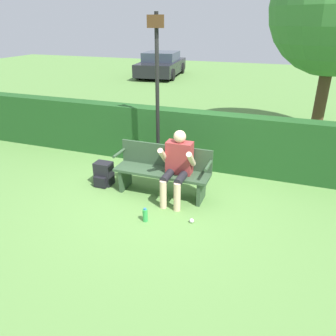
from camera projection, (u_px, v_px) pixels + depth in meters
The scene contains 9 objects.
ground_plane at pixel (162, 194), 5.75m from camera, with size 40.00×40.00×0.00m, color #5B8942.
hedge_back at pixel (186, 138), 6.71m from camera, with size 12.00×0.36×1.15m.
park_bench at pixel (163, 170), 5.62m from camera, with size 1.65×0.45×0.85m.
person_seated at pixel (177, 163), 5.33m from camera, with size 0.56×0.62×1.19m.
backpack at pixel (104, 174), 6.00m from camera, with size 0.31×0.31×0.43m.
water_bottle at pixel (145, 215), 4.94m from camera, with size 0.08×0.08×0.22m.
signpost at pixel (157, 93), 5.92m from camera, with size 0.30×0.09×2.92m.
parked_car at pixel (161, 65), 17.53m from camera, with size 2.32×4.28×1.25m.
litter_crumple at pixel (192, 221), 4.92m from camera, with size 0.07×0.07×0.07m.
Camera 1 is at (1.82, -4.71, 2.79)m, focal length 35.00 mm.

